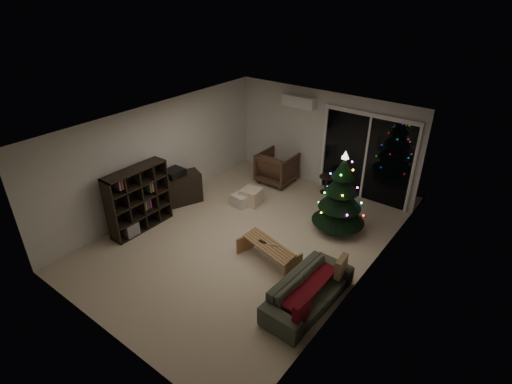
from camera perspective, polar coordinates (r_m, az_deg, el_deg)
room at (r=8.86m, az=6.52°, el=2.08°), size 6.50×7.51×2.60m
bookshelf at (r=9.04m, az=-17.11°, el=-0.68°), size 0.50×1.46×1.43m
media_cabinet at (r=9.82m, az=-11.38°, el=0.30°), size 0.89×1.29×0.76m
stereo at (r=9.62m, az=-11.64°, el=2.70°), size 0.38×0.45×0.16m
armchair at (r=10.68m, az=3.05°, el=3.51°), size 0.91×0.93×0.84m
ottoman at (r=9.71m, az=-0.68°, el=-0.65°), size 0.49×0.49×0.40m
cardboard_box_a at (r=9.67m, az=-2.27°, el=-1.20°), size 0.44×0.36×0.29m
cardboard_box_b at (r=9.70m, az=-1.00°, el=-1.06°), size 0.51×0.45×0.29m
side_table at (r=10.36m, az=9.97°, el=1.08°), size 0.44×0.44×0.47m
floor_lamp at (r=10.95m, az=6.44°, el=6.72°), size 0.29×0.29×1.79m
sofa at (r=6.97m, az=7.53°, el=-13.83°), size 0.80×1.90×0.55m
sofa_throw at (r=6.92m, az=6.86°, el=-12.77°), size 0.59×1.35×0.05m
cushion_a at (r=7.20m, az=12.06°, el=-10.38°), size 0.14×0.37×0.36m
cushion_b at (r=6.32m, az=6.56°, el=-16.49°), size 0.13×0.37×0.36m
coffee_table at (r=7.85m, az=1.81°, el=-8.69°), size 1.29×0.71×0.39m
remote_a at (r=7.80m, az=0.93°, el=-7.10°), size 0.15×0.05×0.02m
remote_b at (r=7.72m, az=2.66°, el=-7.58°), size 0.15×0.09×0.02m
christmas_tree at (r=8.59m, az=12.06°, el=0.01°), size 1.33×1.33×1.85m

